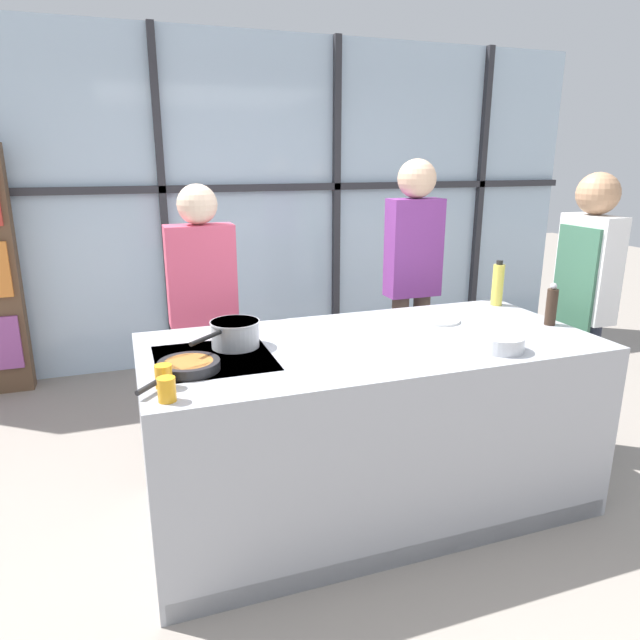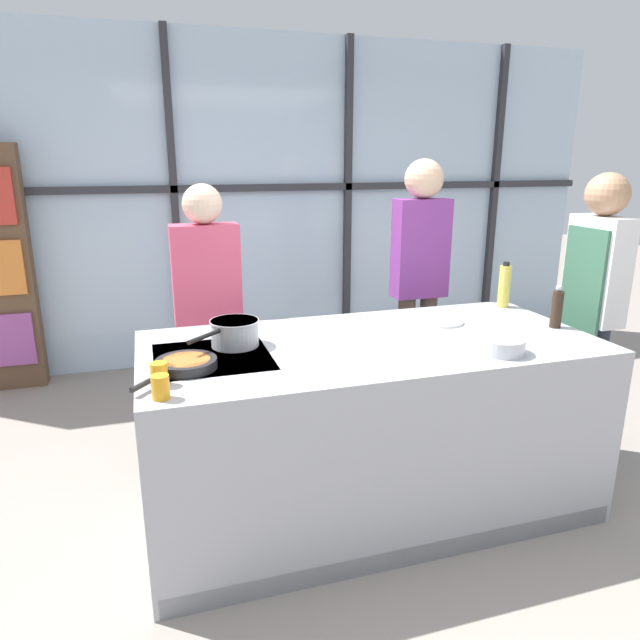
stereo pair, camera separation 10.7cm
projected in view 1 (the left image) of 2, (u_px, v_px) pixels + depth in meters
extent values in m
plane|color=gray|center=(367.00, 501.00, 3.08)|extent=(18.00, 18.00, 0.00)
cube|color=silver|center=(253.00, 204.00, 5.01)|extent=(6.40, 0.04, 2.80)
cube|color=#2D2D33|center=(254.00, 188.00, 4.93)|extent=(6.40, 0.06, 0.06)
cube|color=#2D2D33|center=(163.00, 207.00, 4.72)|extent=(0.06, 0.06, 2.80)
cube|color=#2D2D33|center=(336.00, 202.00, 5.21)|extent=(0.06, 0.06, 2.80)
cube|color=#2D2D33|center=(480.00, 198.00, 5.70)|extent=(0.06, 0.06, 2.80)
cube|color=#A8AAB2|center=(369.00, 424.00, 2.96)|extent=(2.24, 1.04, 0.92)
cube|color=black|center=(214.00, 359.00, 2.58)|extent=(0.52, 0.52, 0.01)
cube|color=black|center=(412.00, 552.00, 2.61)|extent=(2.19, 0.03, 0.10)
cylinder|color=#38383D|center=(189.00, 371.00, 2.43)|extent=(0.13, 0.13, 0.01)
cylinder|color=#38383D|center=(247.00, 365.00, 2.51)|extent=(0.13, 0.13, 0.01)
cylinder|color=#38383D|center=(183.00, 353.00, 2.66)|extent=(0.13, 0.13, 0.01)
cylinder|color=#38383D|center=(236.00, 347.00, 2.74)|extent=(0.13, 0.13, 0.01)
cylinder|color=#232838|center=(583.00, 390.00, 3.47)|extent=(0.12, 0.12, 0.86)
cylinder|color=#232838|center=(564.00, 380.00, 3.62)|extent=(0.12, 0.12, 0.86)
cube|color=white|center=(588.00, 268.00, 3.35)|extent=(0.16, 0.36, 0.62)
sphere|color=tan|center=(598.00, 194.00, 3.23)|extent=(0.24, 0.24, 0.24)
cube|color=#38664C|center=(571.00, 306.00, 3.38)|extent=(0.02, 0.31, 0.94)
cylinder|color=#232838|center=(222.00, 386.00, 3.57)|extent=(0.13, 0.13, 0.83)
cylinder|color=#232838|center=(193.00, 389.00, 3.52)|extent=(0.13, 0.13, 0.83)
cube|color=#DB4C6B|center=(201.00, 276.00, 3.35)|extent=(0.40, 0.18, 0.59)
sphere|color=beige|center=(197.00, 204.00, 3.24)|extent=(0.23, 0.23, 0.23)
cylinder|color=#47382D|center=(419.00, 356.00, 4.01)|extent=(0.12, 0.12, 0.89)
cylinder|color=#47382D|center=(398.00, 359.00, 3.96)|extent=(0.12, 0.12, 0.89)
cube|color=#7A3384|center=(414.00, 248.00, 3.77)|extent=(0.36, 0.16, 0.64)
sphere|color=#D8AD8C|center=(417.00, 179.00, 3.65)|extent=(0.25, 0.25, 0.25)
cylinder|color=#232326|center=(189.00, 366.00, 2.42)|extent=(0.26, 0.26, 0.04)
cylinder|color=#B26B2D|center=(189.00, 362.00, 2.42)|extent=(0.21, 0.21, 0.01)
cylinder|color=#232326|center=(154.00, 383.00, 2.21)|extent=(0.15, 0.18, 0.02)
cylinder|color=silver|center=(235.00, 334.00, 2.72)|extent=(0.23, 0.23, 0.13)
cylinder|color=silver|center=(235.00, 322.00, 2.70)|extent=(0.24, 0.24, 0.01)
cylinder|color=black|center=(206.00, 338.00, 2.52)|extent=(0.16, 0.15, 0.02)
cylinder|color=white|center=(439.00, 320.00, 3.15)|extent=(0.22, 0.22, 0.01)
cylinder|color=silver|center=(501.00, 343.00, 2.67)|extent=(0.21, 0.21, 0.07)
cylinder|color=#4C4C51|center=(502.00, 337.00, 2.66)|extent=(0.17, 0.17, 0.01)
cylinder|color=#E0CC4C|center=(498.00, 285.00, 3.47)|extent=(0.07, 0.07, 0.25)
cylinder|color=black|center=(500.00, 262.00, 3.44)|extent=(0.04, 0.04, 0.02)
cylinder|color=#332319|center=(551.00, 307.00, 3.07)|extent=(0.06, 0.06, 0.20)
sphere|color=#B2B2B7|center=(554.00, 286.00, 3.04)|extent=(0.03, 0.03, 0.03)
cylinder|color=orange|center=(167.00, 389.00, 2.11)|extent=(0.07, 0.07, 0.09)
cylinder|color=orange|center=(164.00, 376.00, 2.24)|extent=(0.07, 0.07, 0.09)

